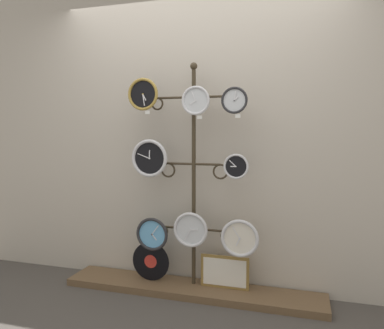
{
  "coord_description": "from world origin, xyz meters",
  "views": [
    {
      "loc": [
        0.89,
        -2.57,
        1.35
      ],
      "look_at": [
        0.0,
        0.36,
        1.09
      ],
      "focal_mm": 35.0,
      "sensor_mm": 36.0,
      "label": 1
    }
  ],
  "objects_px": {
    "clock_middle_right": "(236,166)",
    "clock_bottom_right": "(240,238)",
    "clock_top_left": "(143,94)",
    "display_stand": "(194,215)",
    "clock_middle_left": "(150,158)",
    "clock_top_center": "(196,101)",
    "picture_frame": "(225,272)",
    "clock_bottom_left": "(152,234)",
    "vinyl_record": "(151,261)",
    "clock_bottom_center": "(191,230)",
    "clock_top_right": "(234,100)"
  },
  "relations": [
    {
      "from": "clock_middle_right",
      "to": "clock_bottom_right",
      "type": "bearing_deg",
      "value": -33.49
    },
    {
      "from": "clock_top_left",
      "to": "clock_top_center",
      "type": "height_order",
      "value": "clock_top_left"
    },
    {
      "from": "clock_bottom_right",
      "to": "vinyl_record",
      "type": "distance_m",
      "value": 0.84
    },
    {
      "from": "display_stand",
      "to": "clock_top_right",
      "type": "xyz_separation_m",
      "value": [
        0.36,
        -0.09,
        0.95
      ]
    },
    {
      "from": "clock_top_center",
      "to": "vinyl_record",
      "type": "xyz_separation_m",
      "value": [
        -0.42,
        0.04,
        -1.38
      ]
    },
    {
      "from": "vinyl_record",
      "to": "display_stand",
      "type": "bearing_deg",
      "value": 7.35
    },
    {
      "from": "clock_top_left",
      "to": "clock_middle_right",
      "type": "xyz_separation_m",
      "value": [
        0.77,
        0.04,
        -0.58
      ]
    },
    {
      "from": "picture_frame",
      "to": "clock_middle_right",
      "type": "bearing_deg",
      "value": -31.12
    },
    {
      "from": "display_stand",
      "to": "picture_frame",
      "type": "distance_m",
      "value": 0.53
    },
    {
      "from": "clock_bottom_center",
      "to": "clock_bottom_right",
      "type": "distance_m",
      "value": 0.4
    },
    {
      "from": "clock_middle_left",
      "to": "clock_bottom_right",
      "type": "height_order",
      "value": "clock_middle_left"
    },
    {
      "from": "vinyl_record",
      "to": "clock_top_right",
      "type": "bearing_deg",
      "value": -3.12
    },
    {
      "from": "picture_frame",
      "to": "clock_middle_left",
      "type": "bearing_deg",
      "value": -173.67
    },
    {
      "from": "clock_top_left",
      "to": "clock_top_right",
      "type": "height_order",
      "value": "clock_top_left"
    },
    {
      "from": "display_stand",
      "to": "clock_middle_right",
      "type": "relative_size",
      "value": 9.56
    },
    {
      "from": "clock_bottom_right",
      "to": "vinyl_record",
      "type": "height_order",
      "value": "clock_bottom_right"
    },
    {
      "from": "clock_middle_right",
      "to": "picture_frame",
      "type": "height_order",
      "value": "clock_middle_right"
    },
    {
      "from": "picture_frame",
      "to": "clock_top_center",
      "type": "bearing_deg",
      "value": -164.3
    },
    {
      "from": "clock_bottom_center",
      "to": "display_stand",
      "type": "bearing_deg",
      "value": 94.38
    },
    {
      "from": "clock_top_left",
      "to": "clock_bottom_right",
      "type": "bearing_deg",
      "value": 0.76
    },
    {
      "from": "clock_top_center",
      "to": "vinyl_record",
      "type": "bearing_deg",
      "value": 175.13
    },
    {
      "from": "clock_middle_left",
      "to": "clock_bottom_right",
      "type": "xyz_separation_m",
      "value": [
        0.77,
        -0.01,
        -0.62
      ]
    },
    {
      "from": "display_stand",
      "to": "clock_middle_right",
      "type": "distance_m",
      "value": 0.58
    },
    {
      "from": "clock_middle_right",
      "to": "display_stand",
      "type": "bearing_deg",
      "value": 168.16
    },
    {
      "from": "clock_bottom_center",
      "to": "vinyl_record",
      "type": "height_order",
      "value": "clock_bottom_center"
    },
    {
      "from": "clock_middle_left",
      "to": "clock_top_left",
      "type": "bearing_deg",
      "value": -148.09
    },
    {
      "from": "clock_bottom_left",
      "to": "picture_frame",
      "type": "relative_size",
      "value": 0.7
    },
    {
      "from": "display_stand",
      "to": "clock_top_right",
      "type": "bearing_deg",
      "value": -14.02
    },
    {
      "from": "clock_middle_right",
      "to": "picture_frame",
      "type": "relative_size",
      "value": 0.5
    },
    {
      "from": "display_stand",
      "to": "clock_middle_left",
      "type": "xyz_separation_m",
      "value": [
        -0.36,
        -0.09,
        0.48
      ]
    },
    {
      "from": "display_stand",
      "to": "vinyl_record",
      "type": "bearing_deg",
      "value": -172.65
    },
    {
      "from": "clock_bottom_right",
      "to": "clock_bottom_left",
      "type": "bearing_deg",
      "value": -179.29
    },
    {
      "from": "display_stand",
      "to": "clock_bottom_center",
      "type": "xyz_separation_m",
      "value": [
        0.01,
        -0.12,
        -0.09
      ]
    },
    {
      "from": "clock_middle_left",
      "to": "vinyl_record",
      "type": "xyz_separation_m",
      "value": [
        -0.02,
        0.04,
        -0.91
      ]
    },
    {
      "from": "clock_top_center",
      "to": "display_stand",
      "type": "bearing_deg",
      "value": 116.41
    },
    {
      "from": "clock_middle_left",
      "to": "clock_bottom_left",
      "type": "relative_size",
      "value": 1.12
    },
    {
      "from": "clock_bottom_left",
      "to": "display_stand",
      "type": "bearing_deg",
      "value": 18.81
    },
    {
      "from": "display_stand",
      "to": "clock_middle_left",
      "type": "relative_size",
      "value": 6.02
    },
    {
      "from": "clock_bottom_center",
      "to": "clock_bottom_right",
      "type": "height_order",
      "value": "clock_bottom_center"
    },
    {
      "from": "clock_middle_right",
      "to": "clock_bottom_right",
      "type": "relative_size",
      "value": 0.66
    },
    {
      "from": "clock_top_center",
      "to": "picture_frame",
      "type": "bearing_deg",
      "value": 15.7
    },
    {
      "from": "clock_top_center",
      "to": "vinyl_record",
      "type": "relative_size",
      "value": 0.69
    },
    {
      "from": "clock_top_left",
      "to": "clock_bottom_right",
      "type": "distance_m",
      "value": 1.41
    },
    {
      "from": "display_stand",
      "to": "clock_top_right",
      "type": "height_order",
      "value": "display_stand"
    },
    {
      "from": "clock_middle_left",
      "to": "clock_middle_right",
      "type": "distance_m",
      "value": 0.73
    },
    {
      "from": "clock_top_left",
      "to": "clock_bottom_left",
      "type": "xyz_separation_m",
      "value": [
        0.07,
        0.0,
        -1.17
      ]
    },
    {
      "from": "clock_middle_right",
      "to": "clock_bottom_left",
      "type": "distance_m",
      "value": 0.92
    },
    {
      "from": "clock_bottom_center",
      "to": "picture_frame",
      "type": "distance_m",
      "value": 0.46
    },
    {
      "from": "display_stand",
      "to": "clock_middle_left",
      "type": "distance_m",
      "value": 0.61
    },
    {
      "from": "display_stand",
      "to": "clock_bottom_right",
      "type": "bearing_deg",
      "value": -14.21
    }
  ]
}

